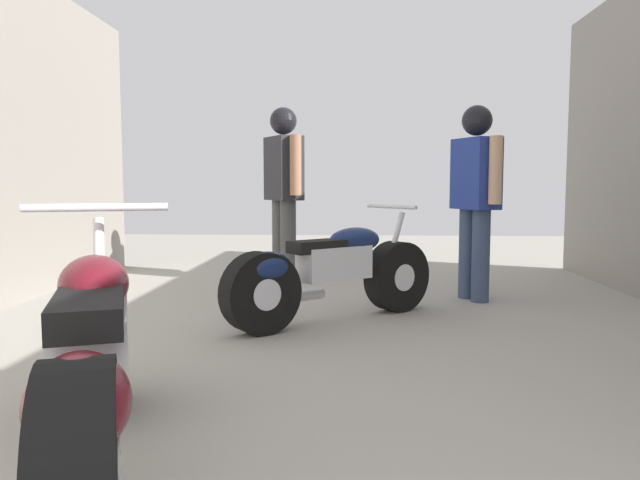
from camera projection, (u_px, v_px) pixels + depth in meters
name	position (u px, v px, depth m)	size (l,w,h in m)	color
ground_plane	(327.00, 363.00, 3.54)	(17.94, 17.94, 0.00)	#9E998E
motorcycle_maroon_cruiser	(92.00, 371.00, 2.06)	(0.94, 1.96, 0.95)	black
motorcycle_black_naked	(330.00, 274.00, 4.56)	(1.54, 1.32, 0.87)	black
mechanic_in_blue	(476.00, 185.00, 5.38)	(0.40, 0.66, 1.72)	#384766
mechanic_with_helmet	(284.00, 178.00, 6.43)	(0.46, 0.68, 1.83)	#4C4C4C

